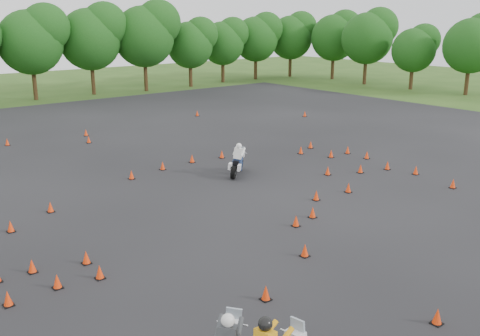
% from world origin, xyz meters
% --- Properties ---
extents(ground, '(140.00, 140.00, 0.00)m').
position_xyz_m(ground, '(0.00, 0.00, 0.00)').
color(ground, '#2D5119').
rests_on(ground, ground).
extents(asphalt_pad, '(62.00, 62.00, 0.00)m').
position_xyz_m(asphalt_pad, '(0.00, 6.00, 0.01)').
color(asphalt_pad, black).
rests_on(asphalt_pad, ground).
extents(treeline, '(87.26, 32.14, 10.56)m').
position_xyz_m(treeline, '(2.20, 34.42, 4.62)').
color(treeline, '#184714').
rests_on(treeline, ground).
extents(traffic_cones, '(36.79, 33.17, 0.45)m').
position_xyz_m(traffic_cones, '(-0.33, 4.65, 0.23)').
color(traffic_cones, '#ED3609').
rests_on(traffic_cones, asphalt_pad).
extents(rider_white, '(2.25, 2.01, 1.79)m').
position_xyz_m(rider_white, '(1.69, 6.39, 0.90)').
color(rider_white, silver).
rests_on(rider_white, ground).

